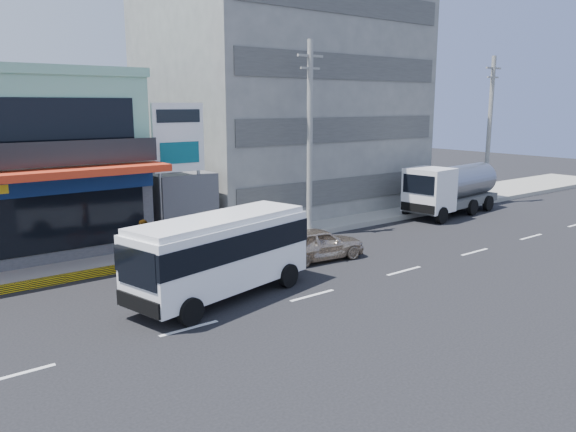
# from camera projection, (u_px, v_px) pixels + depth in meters

# --- Properties ---
(ground) EXTENTS (120.00, 120.00, 0.00)m
(ground) POSITION_uv_depth(u_px,v_px,m) (312.00, 296.00, 20.40)
(ground) COLOR black
(ground) RESTS_ON ground
(sidewalk) EXTENTS (70.00, 5.00, 0.30)m
(sidewalk) POSITION_uv_depth(u_px,v_px,m) (270.00, 228.00, 30.74)
(sidewalk) COLOR gray
(sidewalk) RESTS_ON ground
(concrete_building) EXTENTS (16.00, 12.00, 14.00)m
(concrete_building) POSITION_uv_depth(u_px,v_px,m) (282.00, 101.00, 36.66)
(concrete_building) COLOR gray
(concrete_building) RESTS_ON ground
(gap_structure) EXTENTS (3.00, 6.00, 3.50)m
(gap_structure) POSITION_uv_depth(u_px,v_px,m) (165.00, 203.00, 29.37)
(gap_structure) COLOR #3F4044
(gap_structure) RESTS_ON ground
(satellite_dish) EXTENTS (1.50, 1.50, 0.15)m
(satellite_dish) POSITION_uv_depth(u_px,v_px,m) (172.00, 170.00, 28.23)
(satellite_dish) COLOR slate
(satellite_dish) RESTS_ON gap_structure
(billboard) EXTENTS (2.60, 0.18, 6.90)m
(billboard) POSITION_uv_depth(u_px,v_px,m) (179.00, 146.00, 26.27)
(billboard) COLOR gray
(billboard) RESTS_ON ground
(utility_pole_near) EXTENTS (1.60, 0.30, 10.00)m
(utility_pole_near) POSITION_uv_depth(u_px,v_px,m) (310.00, 138.00, 28.73)
(utility_pole_near) COLOR #999993
(utility_pole_near) RESTS_ON ground
(utility_pole_far) EXTENTS (1.60, 0.30, 10.00)m
(utility_pole_far) POSITION_uv_depth(u_px,v_px,m) (489.00, 129.00, 38.32)
(utility_pole_far) COLOR #999993
(utility_pole_far) RESTS_ON ground
(minibus) EXTENTS (7.46, 3.83, 2.98)m
(minibus) POSITION_uv_depth(u_px,v_px,m) (221.00, 250.00, 19.86)
(minibus) COLOR white
(minibus) RESTS_ON ground
(sedan) EXTENTS (4.54, 2.26, 1.49)m
(sedan) POSITION_uv_depth(u_px,v_px,m) (317.00, 244.00, 24.93)
(sedan) COLOR #BCA990
(sedan) RESTS_ON ground
(tanker_truck) EXTENTS (8.11, 3.33, 3.11)m
(tanker_truck) POSITION_uv_depth(u_px,v_px,m) (450.00, 188.00, 35.04)
(tanker_truck) COLOR white
(tanker_truck) RESTS_ON ground
(motorcycle_rider) EXTENTS (2.01, 1.37, 2.45)m
(motorcycle_rider) POSITION_uv_depth(u_px,v_px,m) (145.00, 260.00, 22.10)
(motorcycle_rider) COLOR #54190C
(motorcycle_rider) RESTS_ON ground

